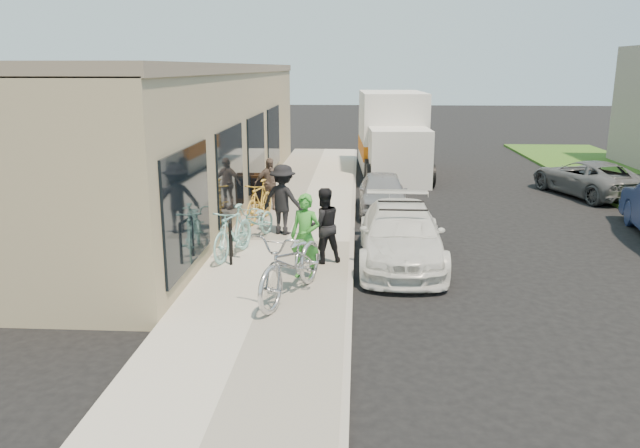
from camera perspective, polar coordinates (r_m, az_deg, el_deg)
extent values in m
plane|color=black|center=(11.86, 4.92, -6.29)|extent=(120.00, 120.00, 0.00)
cube|color=#ADA99C|center=(14.78, -3.11, -1.80)|extent=(3.00, 34.00, 0.15)
cube|color=gray|center=(14.69, 2.91, -1.94)|extent=(0.12, 34.00, 0.13)
cube|color=tan|center=(19.85, -10.97, 7.74)|extent=(3.50, 20.00, 4.00)
cube|color=#786B5B|center=(19.73, -11.26, 13.80)|extent=(3.60, 20.00, 0.25)
cube|color=black|center=(11.82, -12.02, 1.47)|extent=(0.06, 3.00, 2.20)
cube|color=black|center=(15.64, -8.18, 4.70)|extent=(0.06, 3.00, 2.20)
cube|color=black|center=(19.53, -5.84, 6.64)|extent=(0.06, 3.00, 2.20)
cube|color=black|center=(23.46, -4.27, 7.93)|extent=(0.06, 3.00, 2.20)
cylinder|color=black|center=(12.97, -8.19, -1.90)|extent=(0.06, 0.06, 0.86)
cylinder|color=black|center=(13.52, -8.13, -1.23)|extent=(0.06, 0.06, 0.86)
cylinder|color=black|center=(13.13, -8.22, 0.24)|extent=(0.16, 0.57, 0.06)
cube|color=black|center=(18.56, -5.50, 3.12)|extent=(0.55, 0.24, 0.89)
cube|color=black|center=(18.87, -5.31, 3.31)|extent=(0.55, 0.24, 0.89)
cube|color=black|center=(18.52, -5.53, 3.24)|extent=(0.44, 0.17, 0.64)
imported|color=white|center=(13.50, 7.40, -1.00)|extent=(1.83, 4.36, 1.26)
cylinder|color=black|center=(12.89, 7.63, 1.24)|extent=(1.00, 0.04, 0.04)
cylinder|color=black|center=(13.70, 7.39, 2.02)|extent=(1.00, 0.04, 0.04)
imported|color=#96979B|center=(18.29, 5.74, 2.88)|extent=(1.37, 3.40, 1.16)
cube|color=silver|center=(22.58, 7.26, 6.09)|extent=(2.21, 2.21, 2.01)
cube|color=black|center=(22.52, 7.29, 7.15)|extent=(1.96, 0.15, 0.95)
cube|color=silver|center=(25.64, 6.53, 8.49)|extent=(2.63, 4.55, 3.07)
cube|color=#BE5B0B|center=(25.71, 6.49, 6.97)|extent=(2.65, 4.57, 0.58)
cylinder|color=black|center=(22.05, 4.62, 4.43)|extent=(0.30, 0.86, 0.85)
cylinder|color=black|center=(22.29, 10.07, 4.36)|extent=(0.30, 0.86, 0.85)
cylinder|color=black|center=(23.20, 4.44, 4.92)|extent=(0.30, 0.86, 0.85)
cylinder|color=black|center=(23.43, 9.63, 4.85)|extent=(0.30, 0.86, 0.85)
cylinder|color=black|center=(27.17, 3.93, 6.28)|extent=(0.30, 0.86, 0.85)
cylinder|color=black|center=(27.36, 8.38, 6.22)|extent=(0.30, 0.86, 0.85)
imported|color=#515255|center=(22.40, 23.28, 3.89)|extent=(3.15, 4.60, 1.17)
imported|color=silver|center=(10.96, -2.58, -3.58)|extent=(1.59, 2.60, 1.29)
imported|color=green|center=(11.95, -1.36, -1.14)|extent=(0.71, 0.59, 1.66)
imported|color=black|center=(12.93, 0.28, -0.13)|extent=(0.95, 0.86, 1.58)
imported|color=#87C9C2|center=(13.48, -7.96, -0.73)|extent=(0.96, 1.91, 1.10)
imported|color=#87C9C2|center=(14.80, -5.87, 0.23)|extent=(1.11, 1.77, 0.88)
imported|color=gold|center=(16.57, -5.55, 2.10)|extent=(0.87, 1.86, 1.08)
imported|color=black|center=(15.17, -3.40, 2.24)|extent=(1.27, 1.03, 1.71)
imported|color=brown|center=(17.88, -4.65, 3.68)|extent=(0.95, 0.67, 1.49)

